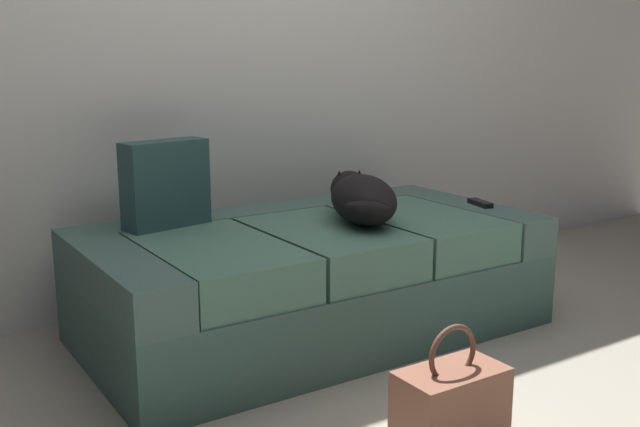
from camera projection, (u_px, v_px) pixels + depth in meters
ground_plane at (481, 427)px, 2.28m from camera, size 10.00×10.00×0.00m
couch at (313, 278)px, 3.02m from camera, size 1.82×0.95×0.46m
dog_dark at (361, 198)px, 2.98m from camera, size 0.37×0.56×0.20m
tv_remote at (480, 203)px, 3.32m from camera, size 0.08×0.16×0.02m
throw_pillow at (166, 184)px, 2.88m from camera, size 0.36×0.18×0.34m
handbag at (451, 407)px, 2.14m from camera, size 0.32×0.18×0.38m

